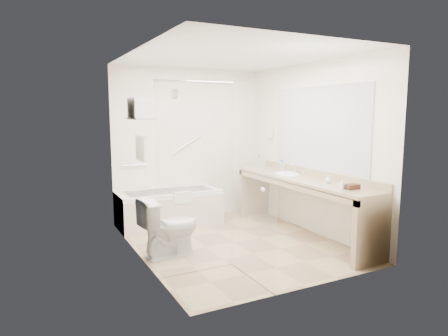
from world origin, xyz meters
name	(u,v)px	position (x,y,z in m)	size (l,w,h in m)	color
floor	(234,242)	(0.00, 0.00, 0.00)	(3.20, 3.20, 0.00)	tan
ceiling	(234,56)	(0.00, 0.00, 2.50)	(2.60, 3.20, 0.10)	silver
wall_back	(189,144)	(0.00, 1.60, 1.25)	(2.60, 0.10, 2.50)	white
wall_front	(311,167)	(0.00, -1.60, 1.25)	(2.60, 0.10, 2.50)	white
wall_left	(138,157)	(-1.30, 0.00, 1.25)	(0.10, 3.20, 2.50)	white
wall_right	(311,148)	(1.30, 0.00, 1.25)	(0.10, 3.20, 2.50)	white
bathtub	(169,208)	(-0.50, 1.24, 0.28)	(1.60, 0.73, 0.59)	white
grab_bar_short	(135,165)	(-0.95, 1.56, 0.95)	(0.03, 0.03, 0.40)	silver
grab_bar_long	(187,144)	(-0.05, 1.56, 1.25)	(0.03, 0.03, 0.60)	silver
shower_enclosure	(223,180)	(-0.63, -0.93, 1.07)	(0.96, 0.91, 2.11)	silver
towel_shelf	(140,114)	(-1.17, 0.35, 1.75)	(0.24, 0.55, 0.81)	silver
vanity_counter	(301,192)	(1.02, -0.15, 0.64)	(0.55, 2.70, 0.95)	tan
sink	(287,176)	(1.05, 0.25, 0.82)	(0.40, 0.52, 0.14)	white
faucet	(295,168)	(1.20, 0.25, 0.93)	(0.03, 0.03, 0.14)	silver
mirror	(318,128)	(1.29, -0.15, 1.55)	(0.02, 2.00, 1.20)	silver
hairdryer_unit	(269,132)	(1.25, 1.05, 1.45)	(0.08, 0.10, 0.18)	silver
toilet	(170,227)	(-0.95, -0.08, 0.36)	(0.41, 0.74, 0.73)	white
amenity_basket	(352,187)	(1.03, -1.11, 0.88)	(0.18, 0.12, 0.06)	#4A2A1A
soap_bottle_a	(342,187)	(0.93, -1.05, 0.88)	(0.06, 0.13, 0.06)	silver
soap_bottle_b	(328,180)	(1.06, -0.66, 0.89)	(0.08, 0.10, 0.08)	silver
water_bottle_left	(281,168)	(0.95, 0.25, 0.95)	(0.07, 0.07, 0.22)	silver
water_bottle_mid	(283,168)	(1.05, 0.36, 0.93)	(0.05, 0.05, 0.18)	silver
water_bottle_right	(259,163)	(0.98, 0.93, 0.95)	(0.07, 0.07, 0.22)	silver
drinking_glass_near	(286,173)	(0.91, 0.09, 0.89)	(0.06, 0.06, 0.08)	silver
drinking_glass_far	(264,169)	(0.85, 0.57, 0.89)	(0.07, 0.07, 0.09)	silver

